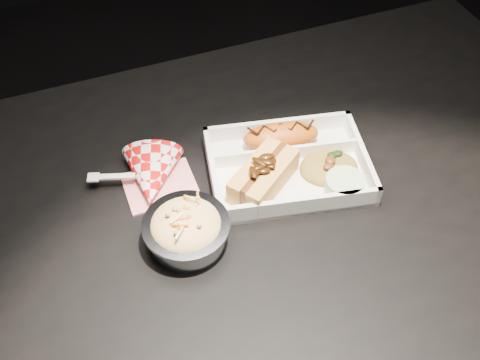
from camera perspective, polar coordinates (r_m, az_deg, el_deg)
name	(u,v)px	position (r m, az deg, el deg)	size (l,w,h in m)	color
dining_table	(270,236)	(1.00, 2.85, -5.36)	(1.20, 0.80, 0.75)	black
food_tray	(288,168)	(0.97, 4.53, 1.14)	(0.28, 0.23, 0.04)	white
fried_pastry	(281,136)	(0.99, 3.91, 4.17)	(0.13, 0.05, 0.04)	#C35913
hotdog	(264,174)	(0.93, 2.26, 0.57)	(0.13, 0.12, 0.06)	gold
fried_rice_mound	(330,163)	(0.96, 8.50, 1.61)	(0.09, 0.08, 0.03)	olive
cupcake_liner	(344,186)	(0.94, 9.87, -0.56)	(0.06, 0.06, 0.03)	#B9D8A3
foil_coleslaw_cup	(186,229)	(0.86, -5.12, -4.60)	(0.13, 0.13, 0.07)	silver
napkin_fork	(152,177)	(0.95, -8.39, 0.29)	(0.16, 0.14, 0.10)	red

